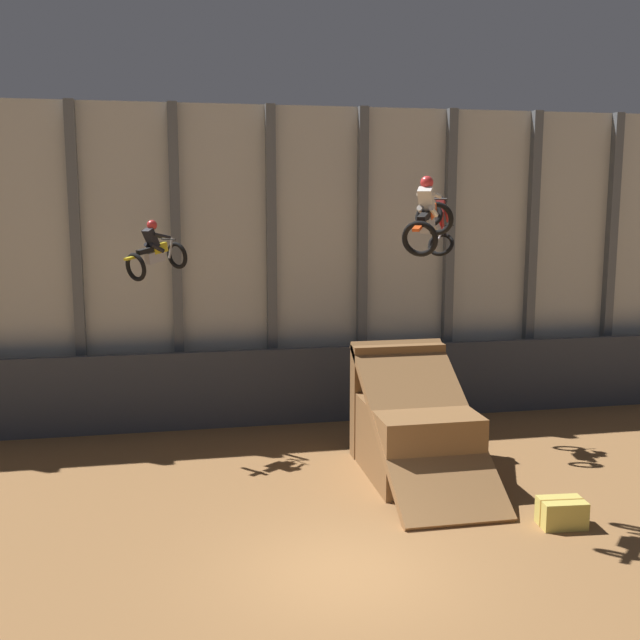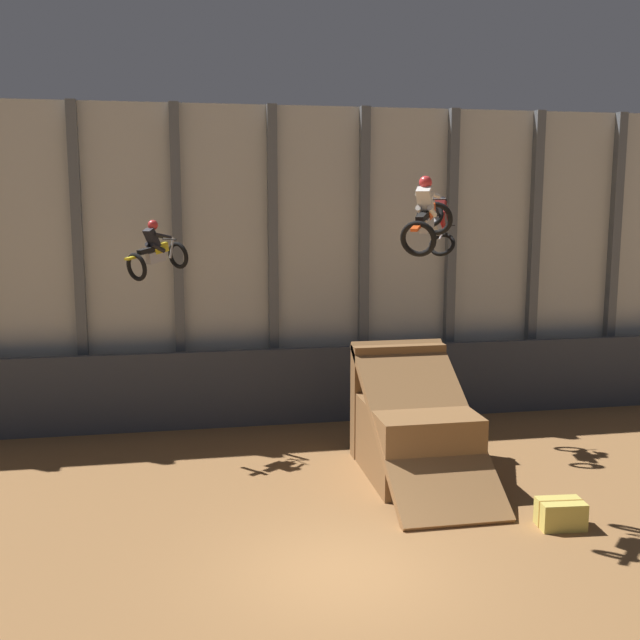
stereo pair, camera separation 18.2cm
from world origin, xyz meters
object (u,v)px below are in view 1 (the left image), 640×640
at_px(dirt_ramp, 412,429).
at_px(hay_bale_trackside, 562,513).
at_px(rider_bike_left_air, 155,253).
at_px(rider_bike_center_air, 428,218).
at_px(rider_bike_right_air, 437,223).

bearing_deg(dirt_ramp, hay_bale_trackside, -61.09).
xyz_separation_m(rider_bike_left_air, rider_bike_center_air, (5.52, -5.21, 0.98)).
distance_m(rider_bike_center_air, hay_bale_trackside, 6.56).
bearing_deg(dirt_ramp, rider_bike_right_air, 60.71).
xyz_separation_m(rider_bike_left_air, rider_bike_right_air, (7.40, -0.53, 0.73)).
height_order(dirt_ramp, rider_bike_center_air, rider_bike_center_air).
xyz_separation_m(dirt_ramp, hay_bale_trackside, (2.00, -3.62, -0.77)).
xyz_separation_m(rider_bike_center_air, rider_bike_right_air, (1.88, 4.69, -0.25)).
bearing_deg(hay_bale_trackside, rider_bike_right_air, 95.74).
relative_size(dirt_ramp, hay_bale_trackside, 5.15).
relative_size(dirt_ramp, rider_bike_center_air, 2.74).
relative_size(dirt_ramp, rider_bike_left_air, 2.90).
bearing_deg(rider_bike_center_air, rider_bike_left_air, 169.85).
bearing_deg(dirt_ramp, rider_bike_left_air, 153.53).
bearing_deg(hay_bale_trackside, dirt_ramp, 118.91).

